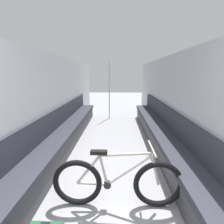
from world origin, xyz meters
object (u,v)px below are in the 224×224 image
bench_seat_row_right (161,134)px  bicycle (117,182)px  grab_pole_near (109,92)px  bench_seat_row_left (66,133)px

bench_seat_row_right → bicycle: bench_seat_row_right is taller
bench_seat_row_right → grab_pole_near: bearing=116.6°
bicycle → bench_seat_row_right: bearing=57.6°
bench_seat_row_right → bicycle: bearing=-117.4°
bicycle → grab_pole_near: grab_pole_near is taller
bicycle → grab_pole_near: 4.53m
bench_seat_row_right → bench_seat_row_left: bearing=180.0°
bench_seat_row_right → bicycle: 2.13m
bench_seat_row_left → bench_seat_row_right: 2.18m
bench_seat_row_left → grab_pole_near: (0.89, 2.58, 0.69)m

